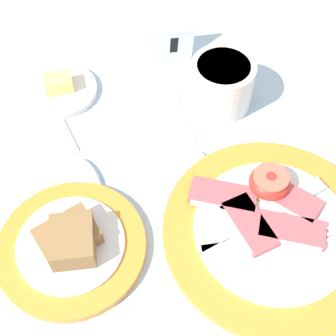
# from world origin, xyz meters

# --- Properties ---
(ground_plane) EXTENTS (3.00, 3.00, 0.00)m
(ground_plane) POSITION_xyz_m (0.00, 0.00, 0.00)
(ground_plane) COLOR #A3BCD1
(breakfast_plate) EXTENTS (0.27, 0.27, 0.04)m
(breakfast_plate) POSITION_xyz_m (0.11, 0.03, 0.01)
(breakfast_plate) COLOR orange
(breakfast_plate) RESTS_ON ground_plane
(bread_plate) EXTENTS (0.18, 0.18, 0.05)m
(bread_plate) POSITION_xyz_m (-0.13, 0.01, 0.01)
(bread_plate) COLOR orange
(bread_plate) RESTS_ON ground_plane
(sugar_cup) EXTENTS (0.09, 0.09, 0.07)m
(sugar_cup) POSITION_xyz_m (0.08, 0.24, 0.04)
(sugar_cup) COLOR white
(sugar_cup) RESTS_ON ground_plane
(butter_dish) EXTENTS (0.11, 0.11, 0.03)m
(butter_dish) POSITION_xyz_m (-0.16, 0.28, 0.01)
(butter_dish) COLOR silver
(butter_dish) RESTS_ON ground_plane
(number_card) EXTENTS (0.06, 0.05, 0.07)m
(number_card) POSITION_xyz_m (0.01, 0.34, 0.04)
(number_card) COLOR white
(number_card) RESTS_ON ground_plane
(teaspoon_by_saucer) EXTENTS (0.06, 0.19, 0.01)m
(teaspoon_by_saucer) POSITION_xyz_m (0.03, 0.14, 0.01)
(teaspoon_by_saucer) COLOR silver
(teaspoon_by_saucer) RESTS_ON ground_plane
(teaspoon_near_cup) EXTENTS (0.10, 0.18, 0.01)m
(teaspoon_near_cup) POSITION_xyz_m (-0.12, 0.14, 0.01)
(teaspoon_near_cup) COLOR silver
(teaspoon_near_cup) RESTS_ON ground_plane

